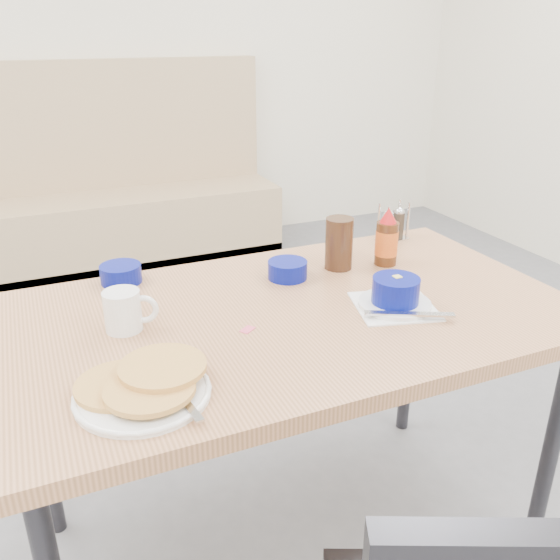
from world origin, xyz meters
name	(u,v)px	position (x,y,z in m)	size (l,w,h in m)	color
wall_back	(99,26)	(0.00, 2.97, 1.40)	(5.00, 0.06, 2.80)	silver
booth_bench	(124,206)	(0.00, 2.78, 0.35)	(1.90, 0.56, 1.22)	tan
dining_table	(290,332)	(0.00, 0.25, 0.70)	(1.40, 0.80, 0.76)	tan
pancake_plate	(144,387)	(-0.41, 0.03, 0.78)	(0.26, 0.27, 0.05)	white
coffee_mug	(124,310)	(-0.39, 0.31, 0.81)	(0.12, 0.08, 0.10)	white
grits_setting	(395,295)	(0.24, 0.16, 0.79)	(0.23, 0.25, 0.08)	white
creamer_bowl	(121,274)	(-0.35, 0.59, 0.78)	(0.11, 0.11, 0.05)	#050E75
butter_bowl	(288,270)	(0.08, 0.44, 0.78)	(0.11, 0.11, 0.05)	#050E75
amber_tumbler	(339,243)	(0.24, 0.45, 0.83)	(0.08, 0.08, 0.15)	#361F11
condiment_caddy	(393,227)	(0.52, 0.59, 0.80)	(0.11, 0.07, 0.12)	silver
syrup_bottle	(387,240)	(0.38, 0.42, 0.83)	(0.07, 0.07, 0.17)	#47230F
sugar_wrapper	(248,330)	(-0.13, 0.19, 0.76)	(0.04, 0.02, 0.00)	#DF4A68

